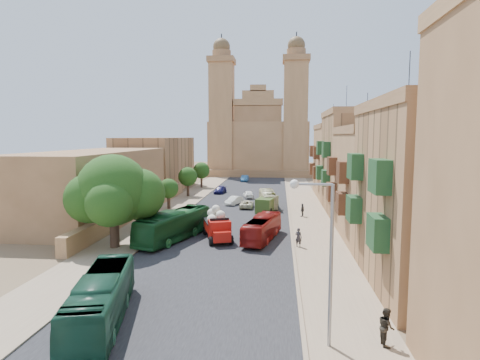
% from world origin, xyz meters
% --- Properties ---
extents(ground, '(260.00, 260.00, 0.00)m').
position_xyz_m(ground, '(0.00, 0.00, 0.00)').
color(ground, brown).
extents(road_surface, '(14.00, 140.00, 0.01)m').
position_xyz_m(road_surface, '(0.00, 30.00, 0.01)').
color(road_surface, black).
rests_on(road_surface, ground).
extents(sidewalk_east, '(5.00, 140.00, 0.01)m').
position_xyz_m(sidewalk_east, '(9.50, 30.00, 0.01)').
color(sidewalk_east, '#8C745B').
rests_on(sidewalk_east, ground).
extents(sidewalk_west, '(5.00, 140.00, 0.01)m').
position_xyz_m(sidewalk_west, '(-9.50, 30.00, 0.01)').
color(sidewalk_west, '#8C745B').
rests_on(sidewalk_west, ground).
extents(kerb_east, '(0.25, 140.00, 0.12)m').
position_xyz_m(kerb_east, '(7.00, 30.00, 0.06)').
color(kerb_east, '#8C745B').
rests_on(kerb_east, ground).
extents(kerb_west, '(0.25, 140.00, 0.12)m').
position_xyz_m(kerb_west, '(-7.00, 30.00, 0.06)').
color(kerb_west, '#8C745B').
rests_on(kerb_west, ground).
extents(townhouse_a, '(9.00, 14.00, 16.40)m').
position_xyz_m(townhouse_a, '(15.95, -3.00, 6.41)').
color(townhouse_a, '#9F7148').
rests_on(townhouse_a, ground).
extents(townhouse_b, '(9.00, 14.00, 14.90)m').
position_xyz_m(townhouse_b, '(15.95, 11.00, 5.66)').
color(townhouse_b, '#956A43').
rests_on(townhouse_b, ground).
extents(townhouse_c, '(9.00, 14.00, 17.40)m').
position_xyz_m(townhouse_c, '(15.95, 25.00, 6.91)').
color(townhouse_c, '#9F7148').
rests_on(townhouse_c, ground).
extents(townhouse_d, '(9.00, 14.00, 15.90)m').
position_xyz_m(townhouse_d, '(15.95, 39.00, 6.16)').
color(townhouse_d, '#956A43').
rests_on(townhouse_d, ground).
extents(west_wall, '(1.00, 40.00, 1.80)m').
position_xyz_m(west_wall, '(-12.50, 20.00, 0.90)').
color(west_wall, '#956A43').
rests_on(west_wall, ground).
extents(west_building_low, '(10.00, 28.00, 8.40)m').
position_xyz_m(west_building_low, '(-18.00, 18.00, 4.20)').
color(west_building_low, brown).
rests_on(west_building_low, ground).
extents(west_building_mid, '(10.00, 22.00, 10.00)m').
position_xyz_m(west_building_mid, '(-18.00, 44.00, 5.00)').
color(west_building_mid, '#9F7148').
rests_on(west_building_mid, ground).
extents(church, '(28.00, 22.50, 36.30)m').
position_xyz_m(church, '(-0.00, 78.61, 9.52)').
color(church, '#956A43').
rests_on(church, ground).
extents(ficus_tree, '(8.66, 7.97, 8.66)m').
position_xyz_m(ficus_tree, '(-9.42, 4.01, 5.12)').
color(ficus_tree, '#38261C').
rests_on(ficus_tree, ground).
extents(street_tree_a, '(3.55, 3.55, 5.46)m').
position_xyz_m(street_tree_a, '(-10.00, 12.00, 3.66)').
color(street_tree_a, '#38261C').
rests_on(street_tree_a, ground).
extents(street_tree_b, '(2.80, 2.80, 4.31)m').
position_xyz_m(street_tree_b, '(-10.00, 24.00, 2.87)').
color(street_tree_b, '#38261C').
rests_on(street_tree_b, ground).
extents(street_tree_c, '(3.27, 3.27, 5.03)m').
position_xyz_m(street_tree_c, '(-10.00, 36.00, 3.37)').
color(street_tree_c, '#38261C').
rests_on(street_tree_c, ground).
extents(street_tree_d, '(3.32, 3.32, 5.11)m').
position_xyz_m(street_tree_d, '(-10.00, 48.00, 3.42)').
color(street_tree_d, '#38261C').
rests_on(street_tree_d, ground).
extents(streetlamp, '(2.11, 0.44, 8.22)m').
position_xyz_m(streetlamp, '(7.72, -12.00, 5.20)').
color(streetlamp, gray).
rests_on(streetlamp, ground).
extents(red_truck, '(3.76, 6.06, 3.34)m').
position_xyz_m(red_truck, '(-0.43, 7.68, 1.47)').
color(red_truck, '#A9140D').
rests_on(red_truck, ground).
extents(olive_pickup, '(3.13, 5.06, 1.94)m').
position_xyz_m(olive_pickup, '(4.00, 23.26, 0.95)').
color(olive_pickup, '#354F1D').
rests_on(olive_pickup, ground).
extents(bus_green_south, '(4.46, 10.06, 2.73)m').
position_xyz_m(bus_green_south, '(-4.00, -10.74, 1.36)').
color(bus_green_south, '#194B34').
rests_on(bus_green_south, ground).
extents(bus_green_north, '(5.65, 10.85, 2.95)m').
position_xyz_m(bus_green_north, '(-4.67, 7.12, 1.48)').
color(bus_green_north, '#154A1F').
rests_on(bus_green_north, ground).
extents(bus_red_east, '(3.76, 8.82, 2.39)m').
position_xyz_m(bus_red_east, '(4.03, 7.89, 1.20)').
color(bus_red_east, maroon).
rests_on(bus_red_east, ground).
extents(bus_cream_east, '(3.01, 8.78, 2.40)m').
position_xyz_m(bus_cream_east, '(4.00, 26.98, 1.20)').
color(bus_cream_east, beige).
rests_on(bus_cream_east, ground).
extents(car_blue_a, '(2.62, 3.95, 1.25)m').
position_xyz_m(car_blue_a, '(-2.39, 15.69, 0.63)').
color(car_blue_a, teal).
rests_on(car_blue_a, ground).
extents(car_white_a, '(2.65, 3.99, 1.24)m').
position_xyz_m(car_white_a, '(-1.12, 28.26, 0.62)').
color(car_white_a, white).
rests_on(car_white_a, ground).
extents(car_cream, '(1.85, 4.00, 1.11)m').
position_xyz_m(car_cream, '(1.00, 25.67, 0.55)').
color(car_cream, beige).
rests_on(car_cream, ground).
extents(car_dkblue, '(2.11, 4.19, 1.17)m').
position_xyz_m(car_dkblue, '(-5.00, 40.04, 0.58)').
color(car_dkblue, '#0D0C40').
rests_on(car_dkblue, ground).
extents(car_white_b, '(2.24, 3.97, 1.27)m').
position_xyz_m(car_white_b, '(0.50, 35.04, 0.64)').
color(car_white_b, white).
rests_on(car_white_b, ground).
extents(car_blue_b, '(1.56, 4.21, 1.38)m').
position_xyz_m(car_blue_b, '(-2.31, 59.87, 0.69)').
color(car_blue_b, teal).
rests_on(car_blue_b, ground).
extents(pedestrian_a, '(0.77, 0.66, 1.79)m').
position_xyz_m(pedestrian_a, '(7.50, 5.81, 0.89)').
color(pedestrian_a, '#2D2A2F').
rests_on(pedestrian_a, ground).
extents(pedestrian_b, '(0.78, 0.96, 1.88)m').
position_xyz_m(pedestrian_b, '(11.00, -11.63, 0.94)').
color(pedestrian_b, black).
rests_on(pedestrian_b, ground).
extents(pedestrian_c, '(0.79, 1.08, 1.71)m').
position_xyz_m(pedestrian_c, '(8.64, 20.11, 0.85)').
color(pedestrian_c, '#383839').
rests_on(pedestrian_c, ground).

